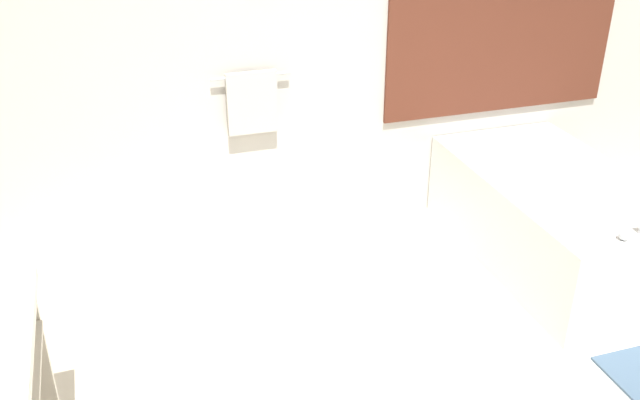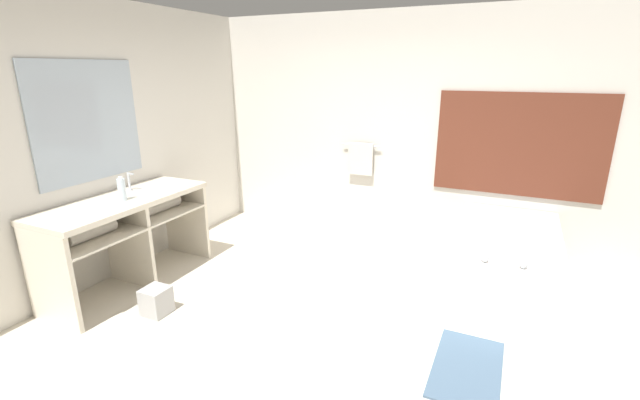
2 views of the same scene
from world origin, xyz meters
name	(u,v)px [view 1 (image 1 of 2)]	position (x,y,z in m)	size (l,w,h in m)	color
wall_back_with_blinds	(302,37)	(0.05, 2.23, 1.35)	(7.40, 0.13, 2.70)	silver
bathtub	(555,214)	(1.46, 1.34, 0.32)	(0.94, 1.70, 0.70)	white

